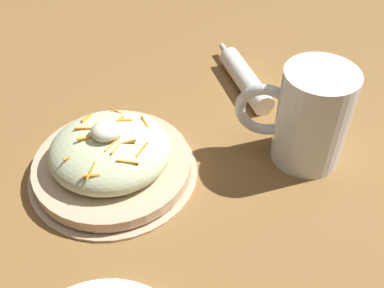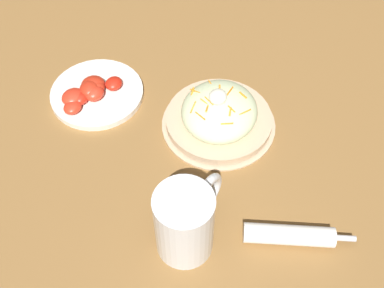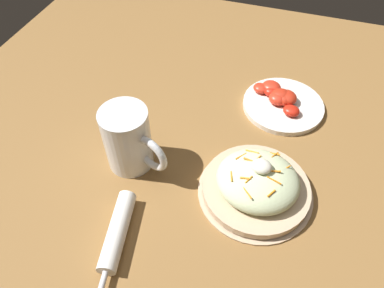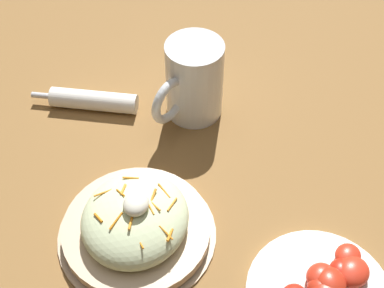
# 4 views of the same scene
# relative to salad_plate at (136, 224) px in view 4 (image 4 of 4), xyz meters

# --- Properties ---
(ground_plane) EXTENTS (1.43, 1.43, 0.00)m
(ground_plane) POSITION_rel_salad_plate_xyz_m (-0.10, 0.03, -0.03)
(ground_plane) COLOR olive
(salad_plate) EXTENTS (0.23, 0.23, 0.09)m
(salad_plate) POSITION_rel_salad_plate_xyz_m (0.00, 0.00, 0.00)
(salad_plate) COLOR #D1B28E
(salad_plate) RESTS_ON ground_plane
(beer_mug) EXTENTS (0.15, 0.10, 0.14)m
(beer_mug) POSITION_rel_salad_plate_xyz_m (-0.27, -0.00, 0.04)
(beer_mug) COLOR white
(beer_mug) RESTS_ON ground_plane
(napkin_roll) EXTENTS (0.06, 0.19, 0.03)m
(napkin_roll) POSITION_rel_salad_plate_xyz_m (-0.22, -0.17, -0.01)
(napkin_roll) COLOR white
(napkin_roll) RESTS_ON ground_plane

